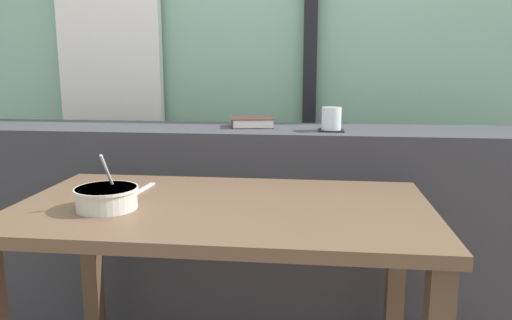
{
  "coord_description": "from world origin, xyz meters",
  "views": [
    {
      "loc": [
        0.23,
        -1.5,
        1.1
      ],
      "look_at": [
        0.02,
        0.34,
        0.74
      ],
      "focal_mm": 35.11,
      "sensor_mm": 36.0,
      "label": 1
    }
  ],
  "objects": [
    {
      "name": "juice_glass",
      "position": [
        0.3,
        0.49,
        0.88
      ],
      "size": [
        0.08,
        0.08,
        0.09
      ],
      "color": "white",
      "rests_on": "coaster_square"
    },
    {
      "name": "fork_utensil",
      "position": [
        -0.33,
        0.04,
        0.69
      ],
      "size": [
        0.03,
        0.17,
        0.01
      ],
      "primitive_type": "cube",
      "rotation": [
        0.0,
        0.0,
        -0.09
      ],
      "color": "silver",
      "rests_on": "breakfast_table"
    },
    {
      "name": "curtain_left_panel",
      "position": [
        -0.86,
        1.13,
        1.25
      ],
      "size": [
        0.56,
        0.06,
        2.5
      ],
      "primitive_type": "cube",
      "color": "silver",
      "rests_on": "ground"
    },
    {
      "name": "coaster_square",
      "position": [
        0.3,
        0.49,
        0.84
      ],
      "size": [
        0.1,
        0.1,
        0.0
      ],
      "primitive_type": "cube",
      "color": "black",
      "rests_on": "dark_console_ledge"
    },
    {
      "name": "dark_console_ledge",
      "position": [
        0.0,
        0.55,
        0.42
      ],
      "size": [
        2.8,
        0.39,
        0.83
      ],
      "primitive_type": "cube",
      "color": "#38383D",
      "rests_on": "ground"
    },
    {
      "name": "soup_bowl",
      "position": [
        -0.35,
        -0.18,
        0.72
      ],
      "size": [
        0.18,
        0.18,
        0.16
      ],
      "color": "beige",
      "rests_on": "breakfast_table"
    },
    {
      "name": "outdoor_backdrop",
      "position": [
        0.0,
        1.23,
        1.4
      ],
      "size": [
        4.8,
        0.08,
        2.8
      ],
      "primitive_type": "cube",
      "color": "#84B293",
      "rests_on": "ground"
    },
    {
      "name": "breakfast_table",
      "position": [
        -0.03,
        -0.09,
        0.59
      ],
      "size": [
        1.23,
        0.69,
        0.69
      ],
      "color": "brown",
      "rests_on": "ground"
    },
    {
      "name": "closed_book",
      "position": [
        -0.03,
        0.58,
        0.85
      ],
      "size": [
        0.2,
        0.16,
        0.04
      ],
      "color": "#47231E",
      "rests_on": "dark_console_ledge"
    },
    {
      "name": "window_divider_post",
      "position": [
        0.2,
        1.16,
        1.3
      ],
      "size": [
        0.07,
        0.05,
        2.6
      ],
      "primitive_type": "cube",
      "color": "black",
      "rests_on": "ground"
    }
  ]
}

